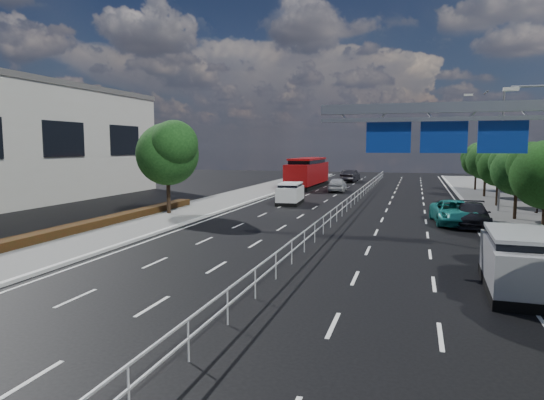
% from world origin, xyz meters
% --- Properties ---
extents(ground, '(160.00, 160.00, 0.00)m').
position_xyz_m(ground, '(0.00, 0.00, 0.00)').
color(ground, black).
rests_on(ground, ground).
extents(median_fence, '(0.05, 85.00, 1.02)m').
position_xyz_m(median_fence, '(0.00, 22.50, 0.53)').
color(median_fence, silver).
rests_on(median_fence, ground).
extents(hedge_near, '(1.00, 36.00, 0.44)m').
position_xyz_m(hedge_near, '(-13.30, 5.00, 0.36)').
color(hedge_near, black).
rests_on(hedge_near, sidewalk_near).
extents(overhead_gantry, '(10.24, 0.38, 7.45)m').
position_xyz_m(overhead_gantry, '(6.74, 10.05, 5.61)').
color(overhead_gantry, gray).
rests_on(overhead_gantry, ground).
extents(streetlight_far, '(2.78, 2.40, 9.00)m').
position_xyz_m(streetlight_far, '(10.50, 26.00, 5.21)').
color(streetlight_far, gray).
rests_on(streetlight_far, ground).
extents(near_tree_back, '(4.84, 4.51, 6.69)m').
position_xyz_m(near_tree_back, '(-11.94, 17.97, 4.61)').
color(near_tree_back, black).
rests_on(near_tree_back, ground).
extents(far_tree_e, '(3.63, 3.38, 5.13)m').
position_xyz_m(far_tree_e, '(11.25, 21.98, 3.56)').
color(far_tree_e, black).
rests_on(far_tree_e, ground).
extents(far_tree_f, '(3.52, 3.28, 5.02)m').
position_xyz_m(far_tree_f, '(11.24, 29.48, 3.49)').
color(far_tree_f, black).
rests_on(far_tree_f, ground).
extents(far_tree_g, '(3.96, 3.69, 5.45)m').
position_xyz_m(far_tree_g, '(11.25, 36.98, 3.75)').
color(far_tree_g, black).
rests_on(far_tree_g, ground).
extents(far_tree_h, '(3.41, 3.18, 4.91)m').
position_xyz_m(far_tree_h, '(11.24, 44.48, 3.42)').
color(far_tree_h, black).
rests_on(far_tree_h, ground).
extents(white_minivan, '(2.09, 4.27, 1.81)m').
position_xyz_m(white_minivan, '(-5.32, 26.93, 0.89)').
color(white_minivan, black).
rests_on(white_minivan, ground).
extents(red_bus, '(3.06, 11.77, 3.50)m').
position_xyz_m(red_bus, '(-7.50, 43.72, 1.82)').
color(red_bus, black).
rests_on(red_bus, ground).
extents(near_car_silver, '(2.00, 4.53, 1.52)m').
position_xyz_m(near_car_silver, '(-3.24, 39.47, 0.76)').
color(near_car_silver, '#A7A9AE').
rests_on(near_car_silver, ground).
extents(near_car_dark, '(2.15, 5.20, 1.67)m').
position_xyz_m(near_car_dark, '(-3.74, 53.97, 0.84)').
color(near_car_dark, black).
rests_on(near_car_dark, ground).
extents(silver_minivan, '(2.27, 5.03, 2.06)m').
position_xyz_m(silver_minivan, '(8.30, 4.91, 1.01)').
color(silver_minivan, black).
rests_on(silver_minivan, ground).
extents(parked_car_teal, '(2.97, 5.51, 1.47)m').
position_xyz_m(parked_car_teal, '(7.25, 19.53, 0.74)').
color(parked_car_teal, '#1C7F79').
rests_on(parked_car_teal, ground).
extents(parked_car_dark, '(2.17, 4.93, 1.41)m').
position_xyz_m(parked_car_dark, '(8.30, 19.00, 0.70)').
color(parked_car_dark, black).
rests_on(parked_car_dark, ground).
extents(pedestrian_b, '(1.11, 0.99, 1.90)m').
position_xyz_m(pedestrian_b, '(13.40, 25.58, 1.09)').
color(pedestrian_b, gray).
rests_on(pedestrian_b, sidewalk_far).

